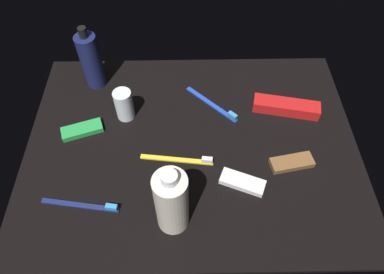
{
  "coord_description": "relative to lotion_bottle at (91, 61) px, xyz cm",
  "views": [
    {
      "loc": [
        1.0,
        52.28,
        73.18
      ],
      "look_at": [
        0.0,
        0.0,
        3.0
      ],
      "focal_mm": 33.03,
      "sensor_mm": 36.0,
      "label": 1
    }
  ],
  "objects": [
    {
      "name": "lotion_bottle",
      "position": [
        0.0,
        0.0,
        0.0
      ],
      "size": [
        5.67,
        5.67,
        18.93
      ],
      "color": "#191E4C",
      "rests_on": "ground_plane"
    },
    {
      "name": "toothbrush_yellow",
      "position": [
        -24.46,
        27.64,
        -7.7
      ],
      "size": [
        18.01,
        3.5,
        2.1
      ],
      "color": "yellow",
      "rests_on": "ground_plane"
    },
    {
      "name": "snack_bar_brown",
      "position": [
        -51.35,
        29.2,
        -7.56
      ],
      "size": [
        10.96,
        5.86,
        1.5
      ],
      "primitive_type": "cube",
      "rotation": [
        0.0,
        0.0,
        0.19
      ],
      "color": "brown",
      "rests_on": "ground_plane"
    },
    {
      "name": "deodorant_stick",
      "position": [
        -9.64,
        12.8,
        -3.95
      ],
      "size": [
        4.76,
        4.76,
        8.71
      ],
      "primitive_type": "cylinder",
      "color": "silver",
      "rests_on": "ground_plane"
    },
    {
      "name": "toothpaste_box_red",
      "position": [
        -52.87,
        11.96,
        -6.71
      ],
      "size": [
        18.13,
        7.96,
        3.2
      ],
      "primitive_type": "cube",
      "rotation": [
        0.0,
        0.0,
        -0.21
      ],
      "color": "red",
      "rests_on": "ground_plane"
    },
    {
      "name": "snack_bar_green",
      "position": [
        1.3,
        18.08,
        -7.56
      ],
      "size": [
        11.13,
        7.14,
        1.5
      ],
      "primitive_type": "cube",
      "rotation": [
        0.0,
        0.0,
        0.33
      ],
      "color": "green",
      "rests_on": "ground_plane"
    },
    {
      "name": "snack_bar_white",
      "position": [
        -38.8,
        34.38,
        -7.56
      ],
      "size": [
        11.14,
        7.67,
        1.5
      ],
      "primitive_type": "cube",
      "rotation": [
        0.0,
        0.0,
        -0.39
      ],
      "color": "white",
      "rests_on": "ground_plane"
    },
    {
      "name": "ground_plane",
      "position": [
        -27.22,
        22.67,
        -8.91
      ],
      "size": [
        84.0,
        64.0,
        1.2
      ],
      "primitive_type": "cube",
      "color": "black"
    },
    {
      "name": "toothbrush_navy",
      "position": [
        -2.79,
        39.51,
        -7.7
      ],
      "size": [
        17.97,
        3.96,
        2.1
      ],
      "color": "navy",
      "rests_on": "ground_plane"
    },
    {
      "name": "toothbrush_blue",
      "position": [
        -33.61,
        10.11,
        -7.7
      ],
      "size": [
        13.68,
        13.48,
        2.1
      ],
      "color": "blue",
      "rests_on": "ground_plane"
    },
    {
      "name": "bodywash_bottle",
      "position": [
        -22.73,
        43.14,
        0.52
      ],
      "size": [
        6.86,
        6.86,
        19.32
      ],
      "color": "silver",
      "rests_on": "ground_plane"
    }
  ]
}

